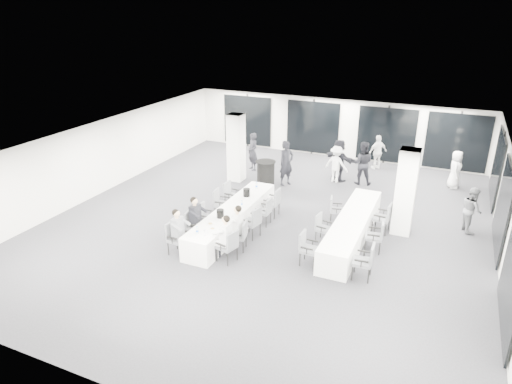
% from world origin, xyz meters
% --- Properties ---
extents(room, '(14.04, 16.04, 2.84)m').
position_xyz_m(room, '(0.89, 1.11, 1.39)').
color(room, '#26262C').
rests_on(room, ground).
extents(column_left, '(0.60, 0.60, 2.80)m').
position_xyz_m(column_left, '(-2.80, 3.20, 1.40)').
color(column_left, white).
rests_on(column_left, floor).
extents(column_right, '(0.60, 0.60, 2.80)m').
position_xyz_m(column_right, '(4.20, 1.00, 1.40)').
color(column_right, white).
rests_on(column_right, floor).
extents(banquet_table_main, '(0.90, 5.00, 0.75)m').
position_xyz_m(banquet_table_main, '(-0.86, -1.02, 0.38)').
color(banquet_table_main, white).
rests_on(banquet_table_main, floor).
extents(banquet_table_side, '(0.90, 5.00, 0.75)m').
position_xyz_m(banquet_table_side, '(2.84, -0.14, 0.38)').
color(banquet_table_side, white).
rests_on(banquet_table_side, floor).
extents(cocktail_table, '(0.80, 0.80, 1.11)m').
position_xyz_m(cocktail_table, '(-1.33, 2.86, 0.56)').
color(cocktail_table, black).
rests_on(cocktail_table, floor).
extents(chair_main_left_near, '(0.54, 0.59, 0.99)m').
position_xyz_m(chair_main_left_near, '(-1.70, -3.10, 0.56)').
color(chair_main_left_near, '#55585E').
rests_on(chair_main_left_near, floor).
extents(chair_main_left_second, '(0.55, 0.59, 0.95)m').
position_xyz_m(chair_main_left_second, '(-1.69, -2.13, 0.54)').
color(chair_main_left_second, '#55585E').
rests_on(chair_main_left_second, floor).
extents(chair_main_left_mid, '(0.46, 0.52, 0.90)m').
position_xyz_m(chair_main_left_mid, '(-1.69, -1.39, 0.51)').
color(chair_main_left_mid, '#55585E').
rests_on(chair_main_left_mid, floor).
extents(chair_main_left_fourth, '(0.55, 0.60, 0.98)m').
position_xyz_m(chair_main_left_fourth, '(-1.70, -0.32, 0.56)').
color(chair_main_left_fourth, '#55585E').
rests_on(chair_main_left_fourth, floor).
extents(chair_main_left_far, '(0.53, 0.58, 0.98)m').
position_xyz_m(chair_main_left_far, '(-1.70, 0.47, 0.56)').
color(chair_main_left_far, '#55585E').
rests_on(chair_main_left_far, floor).
extents(chair_main_right_near, '(0.60, 0.63, 0.98)m').
position_xyz_m(chair_main_right_near, '(-0.03, -2.91, 0.56)').
color(chair_main_right_near, '#55585E').
rests_on(chair_main_right_near, floor).
extents(chair_main_right_second, '(0.55, 0.58, 0.92)m').
position_xyz_m(chair_main_right_second, '(-0.03, -2.13, 0.53)').
color(chair_main_right_second, '#55585E').
rests_on(chair_main_right_second, floor).
extents(chair_main_right_mid, '(0.60, 0.64, 1.03)m').
position_xyz_m(chair_main_right_mid, '(-0.02, -1.27, 0.59)').
color(chair_main_right_mid, '#55585E').
rests_on(chair_main_right_mid, floor).
extents(chair_main_right_fourth, '(0.48, 0.54, 0.95)m').
position_xyz_m(chair_main_right_fourth, '(-0.03, -0.27, 0.54)').
color(chair_main_right_fourth, '#55585E').
rests_on(chair_main_right_fourth, floor).
extents(chair_main_right_far, '(0.52, 0.58, 1.01)m').
position_xyz_m(chair_main_right_far, '(-0.02, 0.45, 0.58)').
color(chair_main_right_far, '#55585E').
rests_on(chair_main_right_far, floor).
extents(chair_side_left_near, '(0.50, 0.56, 0.97)m').
position_xyz_m(chair_side_left_near, '(2.01, -2.11, 0.55)').
color(chair_side_left_near, '#55585E').
rests_on(chair_side_left_near, floor).
extents(chair_side_left_mid, '(0.50, 0.54, 0.89)m').
position_xyz_m(chair_side_left_mid, '(2.02, -0.61, 0.51)').
color(chair_side_left_mid, '#55585E').
rests_on(chair_side_left_mid, floor).
extents(chair_side_left_far, '(0.53, 0.56, 0.88)m').
position_xyz_m(chair_side_left_far, '(2.02, 0.89, 0.50)').
color(chair_side_left_far, '#55585E').
rests_on(chair_side_left_far, floor).
extents(chair_side_right_near, '(0.54, 0.60, 1.02)m').
position_xyz_m(chair_side_right_near, '(3.68, -2.21, 0.58)').
color(chair_side_right_near, '#55585E').
rests_on(chair_side_right_near, floor).
extents(chair_side_right_mid, '(0.55, 0.60, 0.98)m').
position_xyz_m(chair_side_right_mid, '(3.68, -0.60, 0.56)').
color(chair_side_right_mid, '#55585E').
rests_on(chair_side_right_mid, floor).
extents(chair_side_right_far, '(0.56, 0.61, 1.03)m').
position_xyz_m(chair_side_right_far, '(3.68, 0.73, 0.59)').
color(chair_side_right_far, '#55585E').
rests_on(chair_side_right_far, floor).
extents(seated_guest_a, '(0.50, 0.38, 1.44)m').
position_xyz_m(seated_guest_a, '(-1.53, -3.11, 0.81)').
color(seated_guest_a, slate).
rests_on(seated_guest_a, floor).
extents(seated_guest_b, '(0.50, 0.38, 1.44)m').
position_xyz_m(seated_guest_b, '(-1.53, -2.12, 0.81)').
color(seated_guest_b, black).
rests_on(seated_guest_b, floor).
extents(seated_guest_c, '(0.50, 0.38, 1.44)m').
position_xyz_m(seated_guest_c, '(-0.20, -2.89, 0.81)').
color(seated_guest_c, silver).
rests_on(seated_guest_c, floor).
extents(seated_guest_d, '(0.50, 0.38, 1.44)m').
position_xyz_m(seated_guest_d, '(-0.20, -2.15, 0.81)').
color(seated_guest_d, silver).
rests_on(seated_guest_d, floor).
extents(standing_guest_a, '(0.92, 0.97, 2.09)m').
position_xyz_m(standing_guest_a, '(-0.69, 3.49, 1.04)').
color(standing_guest_a, black).
rests_on(standing_guest_a, floor).
extents(standing_guest_b, '(1.09, 0.80, 2.03)m').
position_xyz_m(standing_guest_b, '(2.09, 4.83, 1.02)').
color(standing_guest_b, black).
rests_on(standing_guest_b, floor).
extents(standing_guest_c, '(1.24, 0.83, 1.76)m').
position_xyz_m(standing_guest_c, '(1.08, 4.66, 0.88)').
color(standing_guest_c, silver).
rests_on(standing_guest_c, floor).
extents(standing_guest_d, '(1.13, 1.13, 1.74)m').
position_xyz_m(standing_guest_d, '(2.34, 7.04, 0.87)').
color(standing_guest_d, silver).
rests_on(standing_guest_d, floor).
extents(standing_guest_e, '(0.51, 0.84, 1.73)m').
position_xyz_m(standing_guest_e, '(5.59, 5.93, 0.86)').
color(standing_guest_e, silver).
rests_on(standing_guest_e, floor).
extents(standing_guest_f, '(1.96, 1.45, 2.00)m').
position_xyz_m(standing_guest_f, '(1.12, 4.84, 1.00)').
color(standing_guest_f, black).
rests_on(standing_guest_f, floor).
extents(standing_guest_g, '(0.89, 0.87, 1.90)m').
position_xyz_m(standing_guest_g, '(-2.70, 4.63, 0.95)').
color(standing_guest_g, black).
rests_on(standing_guest_g, floor).
extents(standing_guest_h, '(0.77, 0.95, 1.70)m').
position_xyz_m(standing_guest_h, '(6.20, 2.00, 0.85)').
color(standing_guest_h, slate).
rests_on(standing_guest_h, floor).
extents(ice_bucket_near, '(0.23, 0.23, 0.26)m').
position_xyz_m(ice_bucket_near, '(-0.90, -1.79, 0.88)').
color(ice_bucket_near, black).
rests_on(ice_bucket_near, banquet_table_main).
extents(ice_bucket_far, '(0.24, 0.24, 0.27)m').
position_xyz_m(ice_bucket_far, '(-0.88, 0.09, 0.89)').
color(ice_bucket_far, black).
rests_on(ice_bucket_far, banquet_table_main).
extents(water_bottle_a, '(0.07, 0.07, 0.22)m').
position_xyz_m(water_bottle_a, '(-0.99, -3.01, 0.86)').
color(water_bottle_a, silver).
rests_on(water_bottle_a, banquet_table_main).
extents(water_bottle_b, '(0.06, 0.06, 0.19)m').
position_xyz_m(water_bottle_b, '(-0.67, -0.74, 0.85)').
color(water_bottle_b, silver).
rests_on(water_bottle_b, banquet_table_main).
extents(water_bottle_c, '(0.08, 0.08, 0.24)m').
position_xyz_m(water_bottle_c, '(-0.85, 0.86, 0.87)').
color(water_bottle_c, silver).
rests_on(water_bottle_c, banquet_table_main).
extents(plate_a, '(0.21, 0.21, 0.03)m').
position_xyz_m(plate_a, '(-0.96, -2.32, 0.76)').
color(plate_a, white).
rests_on(plate_a, banquet_table_main).
extents(plate_b, '(0.18, 0.18, 0.03)m').
position_xyz_m(plate_b, '(-0.74, -2.58, 0.76)').
color(plate_b, white).
rests_on(plate_b, banquet_table_main).
extents(plate_c, '(0.20, 0.20, 0.03)m').
position_xyz_m(plate_c, '(-0.84, -1.72, 0.76)').
color(plate_c, white).
rests_on(plate_c, banquet_table_main).
extents(wine_glass, '(0.08, 0.08, 0.21)m').
position_xyz_m(wine_glass, '(-0.74, -3.02, 0.91)').
color(wine_glass, silver).
rests_on(wine_glass, banquet_table_main).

